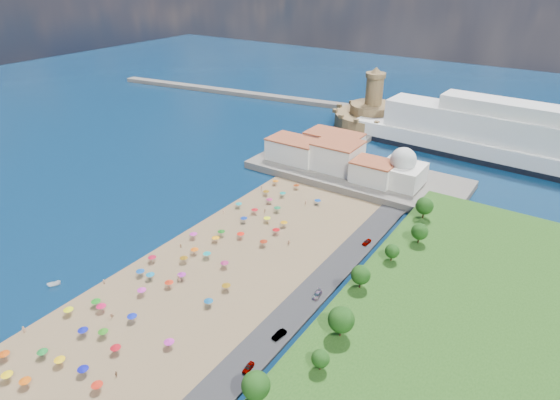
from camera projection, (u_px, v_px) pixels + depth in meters
The scene contains 13 objects.
ground at pixel (225, 249), 147.17m from camera, with size 700.00×700.00×0.00m, color #071938.
terrace at pixel (356, 174), 195.46m from camera, with size 90.00×36.00×3.00m, color #59544C.
jetty at pixel (346, 141), 232.37m from camera, with size 18.00×70.00×2.40m, color #59544C.
breakwater at pixel (245, 94), 314.19m from camera, with size 200.00×7.00×2.60m, color #59544C.
waterfront_buildings at pixel (330, 153), 199.50m from camera, with size 57.00×29.00×11.00m.
domed_building at pixel (402, 170), 180.65m from camera, with size 16.00×16.00×15.00m.
fortress at pixel (372, 115), 252.03m from camera, with size 40.00×40.00×32.40m.
cruise_ship at pixel (519, 143), 205.13m from camera, with size 152.66×29.68×33.17m.
beach_parasols at pixel (193, 260), 137.96m from camera, with size 32.36×117.79×2.20m.
beachgoers at pixel (216, 247), 146.31m from camera, with size 33.10×97.73×1.88m.
moored_boats at pixel (2, 313), 119.29m from camera, with size 4.20×28.20×1.61m.
parked_cars at pixel (312, 300), 123.11m from camera, with size 2.32×65.79×1.34m.
hillside_trees at pixel (353, 291), 112.42m from camera, with size 13.66×110.25×7.64m.
Camera 1 is at (83.39, -93.22, 80.96)m, focal length 30.00 mm.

